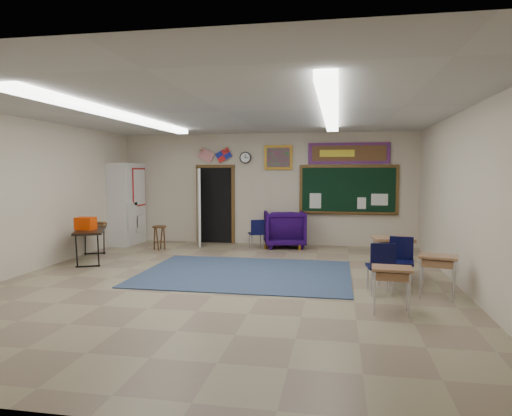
% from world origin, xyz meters
% --- Properties ---
extents(floor, '(9.00, 9.00, 0.00)m').
position_xyz_m(floor, '(0.00, 0.00, 0.00)').
color(floor, gray).
rests_on(floor, ground).
extents(back_wall, '(8.00, 0.04, 3.00)m').
position_xyz_m(back_wall, '(0.00, 4.50, 1.50)').
color(back_wall, '#C0B29B').
rests_on(back_wall, floor).
extents(front_wall, '(8.00, 0.04, 3.00)m').
position_xyz_m(front_wall, '(0.00, -4.50, 1.50)').
color(front_wall, '#C0B29B').
rests_on(front_wall, floor).
extents(left_wall, '(0.04, 9.00, 3.00)m').
position_xyz_m(left_wall, '(-4.00, 0.00, 1.50)').
color(left_wall, '#C0B29B').
rests_on(left_wall, floor).
extents(right_wall, '(0.04, 9.00, 3.00)m').
position_xyz_m(right_wall, '(4.00, 0.00, 1.50)').
color(right_wall, '#C0B29B').
rests_on(right_wall, floor).
extents(ceiling, '(8.00, 9.00, 0.04)m').
position_xyz_m(ceiling, '(0.00, 0.00, 3.00)').
color(ceiling, '#B9B9B5').
rests_on(ceiling, back_wall).
extents(area_rug, '(4.00, 3.00, 0.02)m').
position_xyz_m(area_rug, '(0.20, 0.80, 0.01)').
color(area_rug, '#2E4257').
rests_on(area_rug, floor).
extents(fluorescent_strips, '(3.86, 6.00, 0.10)m').
position_xyz_m(fluorescent_strips, '(0.00, 0.00, 2.94)').
color(fluorescent_strips, white).
rests_on(fluorescent_strips, ceiling).
extents(doorway, '(1.10, 0.89, 2.16)m').
position_xyz_m(doorway, '(-1.50, 4.35, 1.06)').
color(doorway, black).
rests_on(doorway, back_wall).
extents(chalkboard, '(2.55, 0.14, 1.30)m').
position_xyz_m(chalkboard, '(2.20, 4.46, 1.46)').
color(chalkboard, '#573A19').
rests_on(chalkboard, back_wall).
extents(bulletin_board, '(2.10, 0.05, 0.55)m').
position_xyz_m(bulletin_board, '(2.20, 4.47, 2.45)').
color(bulletin_board, '#AB0E12').
rests_on(bulletin_board, back_wall).
extents(framed_art_print, '(0.75, 0.05, 0.65)m').
position_xyz_m(framed_art_print, '(0.35, 4.47, 2.35)').
color(framed_art_print, '#8C611B').
rests_on(framed_art_print, back_wall).
extents(wall_clock, '(0.32, 0.05, 0.32)m').
position_xyz_m(wall_clock, '(-0.55, 4.47, 2.35)').
color(wall_clock, black).
rests_on(wall_clock, back_wall).
extents(wall_flags, '(1.16, 0.06, 0.70)m').
position_xyz_m(wall_flags, '(-1.40, 4.44, 2.48)').
color(wall_flags, red).
rests_on(wall_flags, back_wall).
extents(storage_cabinet, '(0.59, 1.25, 2.20)m').
position_xyz_m(storage_cabinet, '(-3.71, 3.85, 1.10)').
color(storage_cabinet, silver).
rests_on(storage_cabinet, floor).
extents(wingback_armchair, '(1.23, 1.25, 0.96)m').
position_xyz_m(wingback_armchair, '(0.57, 4.06, 0.48)').
color(wingback_armchair, '#1A0539').
rests_on(wingback_armchair, floor).
extents(student_chair_reading, '(0.51, 0.51, 0.77)m').
position_xyz_m(student_chair_reading, '(-0.10, 3.60, 0.38)').
color(student_chair_reading, black).
rests_on(student_chair_reading, floor).
extents(student_chair_desk_a, '(0.48, 0.48, 0.86)m').
position_xyz_m(student_chair_desk_a, '(2.62, -0.26, 0.43)').
color(student_chair_desk_a, black).
rests_on(student_chair_desk_a, floor).
extents(student_chair_desk_b, '(0.49, 0.49, 0.87)m').
position_xyz_m(student_chair_desk_b, '(2.99, 0.12, 0.43)').
color(student_chair_desk_b, black).
rests_on(student_chair_desk_b, floor).
extents(student_desk_front_left, '(0.74, 0.59, 0.81)m').
position_xyz_m(student_desk_front_left, '(2.91, 0.58, 0.45)').
color(student_desk_front_left, '#A3734C').
rests_on(student_desk_front_left, floor).
extents(student_desk_front_right, '(0.74, 0.70, 0.72)m').
position_xyz_m(student_desk_front_right, '(2.98, 0.88, 0.40)').
color(student_desk_front_right, '#A3734C').
rests_on(student_desk_front_right, floor).
extents(student_desk_back_left, '(0.57, 0.44, 0.65)m').
position_xyz_m(student_desk_back_left, '(2.69, -1.26, 0.36)').
color(student_desk_back_left, '#A3734C').
rests_on(student_desk_back_left, floor).
extents(student_desk_back_right, '(0.65, 0.56, 0.68)m').
position_xyz_m(student_desk_back_right, '(3.48, -0.35, 0.38)').
color(student_desk_back_right, '#A3734C').
rests_on(student_desk_back_right, floor).
extents(folding_table, '(1.24, 1.82, 0.99)m').
position_xyz_m(folding_table, '(-3.45, 1.51, 0.39)').
color(folding_table, black).
rests_on(folding_table, floor).
extents(wooden_stool, '(0.34, 0.34, 0.61)m').
position_xyz_m(wooden_stool, '(-2.49, 3.07, 0.31)').
color(wooden_stool, '#4F3417').
rests_on(wooden_stool, floor).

